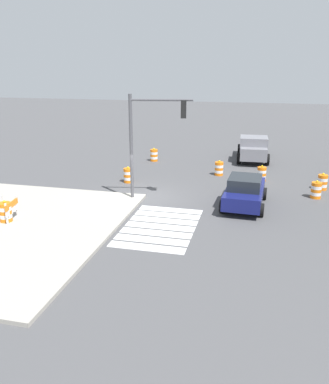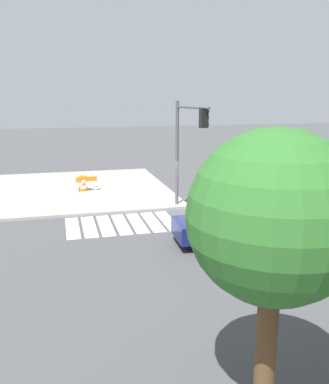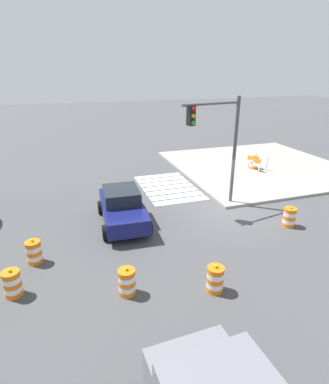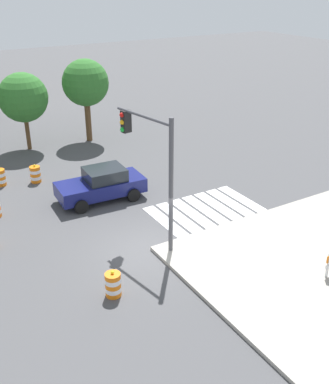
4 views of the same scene
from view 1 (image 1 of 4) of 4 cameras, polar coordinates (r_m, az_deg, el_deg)
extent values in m
plane|color=#474749|center=(22.40, -2.62, -0.71)|extent=(120.00, 120.00, 0.00)
cube|color=silver|center=(20.38, 0.89, -2.57)|extent=(0.60, 3.20, 0.02)
cube|color=silver|center=(19.69, 0.42, -3.30)|extent=(0.60, 3.20, 0.02)
cube|color=silver|center=(19.01, -0.10, -4.09)|extent=(0.60, 3.20, 0.02)
cube|color=silver|center=(18.34, -0.65, -4.94)|extent=(0.60, 3.20, 0.02)
cube|color=silver|center=(17.67, -1.24, -5.85)|extent=(0.60, 3.20, 0.02)
cube|color=silver|center=(17.01, -1.89, -6.83)|extent=(0.60, 3.20, 0.02)
cube|color=silver|center=(16.36, -2.58, -7.89)|extent=(0.60, 3.20, 0.02)
cube|color=navy|center=(21.22, 11.32, -0.18)|extent=(4.39, 2.05, 0.70)
cube|color=#1E2328|center=(20.79, 11.36, 1.33)|extent=(1.98, 1.69, 0.60)
cylinder|color=black|center=(22.69, 9.21, 0.19)|extent=(0.67, 0.27, 0.66)
cylinder|color=black|center=(22.56, 14.00, -0.22)|extent=(0.67, 0.27, 0.66)
cylinder|color=black|center=(20.15, 8.21, -2.02)|extent=(0.67, 0.27, 0.66)
cylinder|color=black|center=(20.00, 13.60, -2.50)|extent=(0.67, 0.27, 0.66)
cube|color=slate|center=(33.05, 12.43, 6.48)|extent=(2.59, 2.11, 0.90)
cube|color=slate|center=(30.93, 12.53, 6.29)|extent=(1.99, 2.08, 1.50)
cube|color=slate|center=(29.91, 12.53, 5.32)|extent=(1.48, 1.96, 0.90)
cylinder|color=black|center=(30.35, 14.39, 4.49)|extent=(0.85, 0.34, 0.84)
cylinder|color=black|center=(30.28, 10.53, 4.73)|extent=(0.85, 0.34, 0.84)
cylinder|color=black|center=(33.67, 14.10, 5.78)|extent=(0.85, 0.34, 0.84)
cylinder|color=black|center=(33.61, 10.62, 6.00)|extent=(0.85, 0.34, 0.84)
cylinder|color=orange|center=(26.17, 13.58, 1.73)|extent=(0.56, 0.56, 0.18)
cylinder|color=white|center=(26.12, 13.60, 2.11)|extent=(0.56, 0.56, 0.18)
cylinder|color=orange|center=(26.07, 13.63, 2.49)|extent=(0.56, 0.56, 0.18)
cylinder|color=white|center=(26.03, 13.66, 2.88)|extent=(0.56, 0.56, 0.18)
cylinder|color=orange|center=(25.99, 13.69, 3.26)|extent=(0.56, 0.56, 0.18)
sphere|color=yellow|center=(25.95, 13.71, 3.58)|extent=(0.12, 0.12, 0.12)
cylinder|color=orange|center=(23.70, 20.65, -0.60)|extent=(0.56, 0.56, 0.18)
cylinder|color=white|center=(23.65, 20.70, -0.18)|extent=(0.56, 0.56, 0.18)
cylinder|color=orange|center=(23.60, 20.75, 0.23)|extent=(0.56, 0.56, 0.18)
cylinder|color=white|center=(23.55, 20.80, 0.65)|extent=(0.56, 0.56, 0.18)
cylinder|color=orange|center=(23.50, 20.84, 1.07)|extent=(0.56, 0.56, 0.18)
sphere|color=yellow|center=(23.46, 20.88, 1.42)|extent=(0.12, 0.12, 0.12)
cylinder|color=orange|center=(30.77, -1.50, 4.59)|extent=(0.56, 0.56, 0.18)
cylinder|color=white|center=(30.73, -1.50, 4.92)|extent=(0.56, 0.56, 0.18)
cylinder|color=orange|center=(30.69, -1.50, 5.25)|extent=(0.56, 0.56, 0.18)
cylinder|color=white|center=(30.65, -1.51, 5.58)|extent=(0.56, 0.56, 0.18)
cylinder|color=orange|center=(30.62, -1.51, 5.91)|extent=(0.56, 0.56, 0.18)
sphere|color=yellow|center=(30.59, -1.51, 6.18)|extent=(0.12, 0.12, 0.12)
cylinder|color=orange|center=(25.43, 21.44, 0.52)|extent=(0.56, 0.56, 0.18)
cylinder|color=white|center=(25.38, 21.48, 0.91)|extent=(0.56, 0.56, 0.18)
cylinder|color=orange|center=(25.33, 21.53, 1.29)|extent=(0.56, 0.56, 0.18)
cylinder|color=white|center=(25.28, 21.57, 1.69)|extent=(0.56, 0.56, 0.18)
cylinder|color=orange|center=(25.24, 21.62, 2.08)|extent=(0.56, 0.56, 0.18)
sphere|color=yellow|center=(25.20, 21.66, 2.41)|extent=(0.12, 0.12, 0.12)
cylinder|color=orange|center=(25.24, -5.17, 1.58)|extent=(0.56, 0.56, 0.18)
cylinder|color=white|center=(25.19, -5.18, 1.97)|extent=(0.56, 0.56, 0.18)
cylinder|color=orange|center=(25.14, -5.19, 2.37)|extent=(0.56, 0.56, 0.18)
cylinder|color=white|center=(25.09, -5.20, 2.76)|extent=(0.56, 0.56, 0.18)
cylinder|color=orange|center=(25.05, -5.21, 3.16)|extent=(0.56, 0.56, 0.18)
sphere|color=yellow|center=(25.01, -5.22, 3.49)|extent=(0.12, 0.12, 0.12)
cylinder|color=orange|center=(27.01, 7.72, 2.57)|extent=(0.56, 0.56, 0.18)
cylinder|color=white|center=(26.96, 7.74, 2.94)|extent=(0.56, 0.56, 0.18)
cylinder|color=orange|center=(26.92, 7.75, 3.31)|extent=(0.56, 0.56, 0.18)
cylinder|color=white|center=(26.88, 7.77, 3.68)|extent=(0.56, 0.56, 0.18)
cylinder|color=orange|center=(26.83, 7.78, 4.05)|extent=(0.56, 0.56, 0.18)
sphere|color=yellow|center=(26.80, 7.80, 4.36)|extent=(0.12, 0.12, 0.12)
cylinder|color=orange|center=(19.94, -21.56, -3.63)|extent=(0.56, 0.56, 0.18)
cylinder|color=white|center=(19.88, -21.62, -3.15)|extent=(0.56, 0.56, 0.18)
cylinder|color=orange|center=(19.82, -21.68, -2.66)|extent=(0.56, 0.56, 0.18)
cylinder|color=white|center=(19.76, -21.73, -2.17)|extent=(0.56, 0.56, 0.18)
cylinder|color=orange|center=(19.70, -21.79, -1.68)|extent=(0.56, 0.56, 0.18)
sphere|color=yellow|center=(19.65, -21.84, -1.26)|extent=(0.12, 0.12, 0.12)
cube|color=silver|center=(20.34, -20.28, -1.83)|extent=(0.08, 0.08, 1.00)
cube|color=silver|center=(20.64, -22.05, -1.77)|extent=(0.08, 0.08, 1.00)
cube|color=silver|center=(19.41, -21.55, -2.91)|extent=(0.08, 0.08, 1.00)
cube|color=orange|center=(19.78, -20.92, -1.68)|extent=(1.29, 0.26, 0.28)
cube|color=white|center=(19.88, -20.83, -2.49)|extent=(1.29, 0.26, 0.20)
cylinder|color=#4C4C51|center=(21.27, -4.74, 6.34)|extent=(0.18, 0.18, 5.50)
cylinder|color=#4C4C51|center=(20.77, -0.43, 12.96)|extent=(0.69, 3.17, 0.12)
cube|color=black|center=(20.78, 2.73, 11.69)|extent=(0.40, 0.34, 0.90)
sphere|color=red|center=(20.94, 2.74, 12.56)|extent=(0.20, 0.20, 0.20)
sphere|color=#F2A514|center=(20.97, 2.73, 11.75)|extent=(0.20, 0.20, 0.20)
sphere|color=green|center=(21.00, 2.72, 10.93)|extent=(0.20, 0.20, 0.20)
camera|label=2|loc=(19.87, 59.87, 5.62)|focal=38.55mm
camera|label=3|loc=(33.36, 17.04, 16.52)|focal=28.81mm
camera|label=4|loc=(34.56, -23.52, 21.53)|focal=42.79mm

